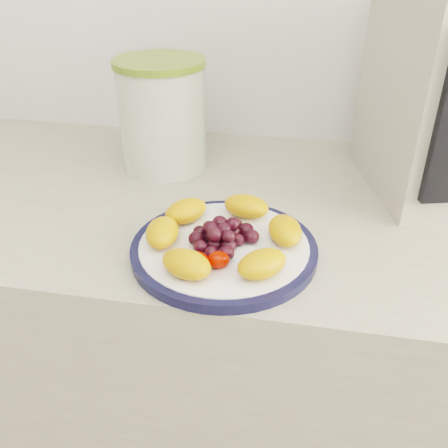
# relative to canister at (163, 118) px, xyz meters

# --- Properties ---
(counter) EXTENTS (3.50, 0.60, 0.90)m
(counter) POSITION_rel_canister_xyz_m (0.19, -0.11, -0.55)
(counter) COLOR #AEA68E
(counter) RESTS_ON floor
(cabinet_face) EXTENTS (3.48, 0.58, 0.84)m
(cabinet_face) POSITION_rel_canister_xyz_m (0.19, -0.11, -0.58)
(cabinet_face) COLOR #7F6749
(cabinet_face) RESTS_ON floor
(plate_rim) EXTENTS (0.27, 0.27, 0.01)m
(plate_rim) POSITION_rel_canister_xyz_m (0.17, -0.28, -0.09)
(plate_rim) COLOR black
(plate_rim) RESTS_ON counter
(plate_face) EXTENTS (0.24, 0.24, 0.02)m
(plate_face) POSITION_rel_canister_xyz_m (0.17, -0.28, -0.09)
(plate_face) COLOR white
(plate_face) RESTS_ON counter
(canister) EXTENTS (0.18, 0.18, 0.19)m
(canister) POSITION_rel_canister_xyz_m (0.00, 0.00, 0.00)
(canister) COLOR #3A5C13
(canister) RESTS_ON counter
(canister_lid) EXTENTS (0.19, 0.19, 0.01)m
(canister_lid) POSITION_rel_canister_xyz_m (0.00, 0.00, 0.10)
(canister_lid) COLOR olive
(canister_lid) RESTS_ON canister
(appliance_body) EXTENTS (0.26, 0.31, 0.34)m
(appliance_body) POSITION_rel_canister_xyz_m (0.48, 0.00, 0.07)
(appliance_body) COLOR #ADA796
(appliance_body) RESTS_ON counter
(fruit_plate) EXTENTS (0.23, 0.23, 0.03)m
(fruit_plate) POSITION_rel_canister_xyz_m (0.17, -0.28, -0.06)
(fruit_plate) COLOR orange
(fruit_plate) RESTS_ON plate_face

